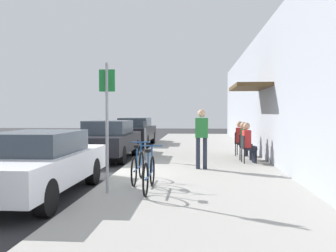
% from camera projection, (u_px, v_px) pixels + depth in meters
% --- Properties ---
extents(ground_plane, '(60.00, 60.00, 0.00)m').
position_uv_depth(ground_plane, '(118.00, 175.00, 10.19)').
color(ground_plane, '#2D2D30').
extents(sidewalk_slab, '(4.50, 32.00, 0.12)m').
position_uv_depth(sidewalk_slab, '(199.00, 164.00, 12.00)').
color(sidewalk_slab, '#9E9B93').
rests_on(sidewalk_slab, ground_plane).
extents(building_facade, '(1.40, 32.00, 4.72)m').
position_uv_depth(building_facade, '(274.00, 93.00, 11.74)').
color(building_facade, '#999EA8').
rests_on(building_facade, ground_plane).
extents(parked_car_0, '(1.80, 4.40, 1.34)m').
position_uv_depth(parked_car_0, '(36.00, 163.00, 7.51)').
color(parked_car_0, silver).
rests_on(parked_car_0, ground_plane).
extents(parked_car_1, '(1.80, 4.40, 1.43)m').
position_uv_depth(parked_car_1, '(108.00, 139.00, 13.57)').
color(parked_car_1, black).
rests_on(parked_car_1, ground_plane).
extents(parked_car_2, '(1.80, 4.40, 1.45)m').
position_uv_depth(parked_car_2, '(135.00, 131.00, 19.43)').
color(parked_car_2, black).
rests_on(parked_car_2, ground_plane).
extents(parking_meter, '(0.12, 0.10, 1.32)m').
position_uv_depth(parking_meter, '(145.00, 138.00, 12.33)').
color(parking_meter, slate).
rests_on(parking_meter, sidewalk_slab).
extents(street_sign, '(0.32, 0.06, 2.60)m').
position_uv_depth(street_sign, '(107.00, 117.00, 7.30)').
color(street_sign, gray).
rests_on(street_sign, sidewalk_slab).
extents(bicycle_0, '(0.46, 1.71, 0.90)m').
position_uv_depth(bicycle_0, '(149.00, 174.00, 7.49)').
color(bicycle_0, black).
rests_on(bicycle_0, sidewalk_slab).
extents(bicycle_1, '(0.46, 1.71, 0.90)m').
position_uv_depth(bicycle_1, '(138.00, 167.00, 8.46)').
color(bicycle_1, black).
rests_on(bicycle_1, sidewalk_slab).
extents(cafe_chair_0, '(0.48, 0.48, 0.87)m').
position_uv_depth(cafe_chair_0, '(246.00, 147.00, 11.73)').
color(cafe_chair_0, black).
rests_on(cafe_chair_0, sidewalk_slab).
extents(seated_patron_0, '(0.45, 0.39, 1.29)m').
position_uv_depth(seated_patron_0, '(248.00, 141.00, 11.72)').
color(seated_patron_0, '#232838').
rests_on(seated_patron_0, sidewalk_slab).
extents(cafe_chair_1, '(0.49, 0.49, 0.87)m').
position_uv_depth(cafe_chair_1, '(243.00, 145.00, 12.51)').
color(cafe_chair_1, black).
rests_on(cafe_chair_1, sidewalk_slab).
extents(seated_patron_1, '(0.46, 0.40, 1.29)m').
position_uv_depth(seated_patron_1, '(245.00, 139.00, 12.49)').
color(seated_patron_1, '#232838').
rests_on(seated_patron_1, sidewalk_slab).
extents(cafe_chair_2, '(0.54, 0.54, 0.87)m').
position_uv_depth(cafe_chair_2, '(239.00, 142.00, 13.71)').
color(cafe_chair_2, black).
rests_on(cafe_chair_2, sidewalk_slab).
extents(seated_patron_2, '(0.50, 0.45, 1.29)m').
position_uv_depth(seated_patron_2, '(241.00, 137.00, 13.68)').
color(seated_patron_2, '#232838').
rests_on(seated_patron_2, sidewalk_slab).
extents(pedestrian_standing, '(0.36, 0.22, 1.70)m').
position_uv_depth(pedestrian_standing, '(202.00, 134.00, 10.43)').
color(pedestrian_standing, '#232838').
rests_on(pedestrian_standing, sidewalk_slab).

